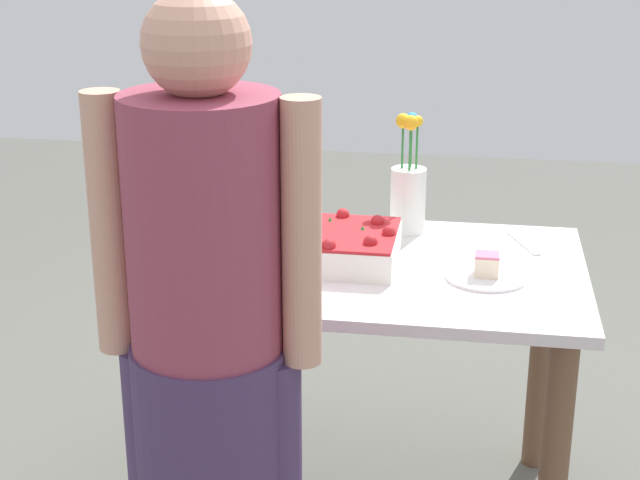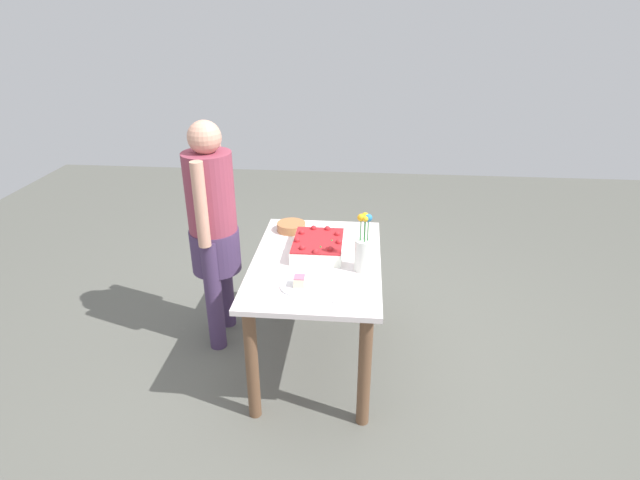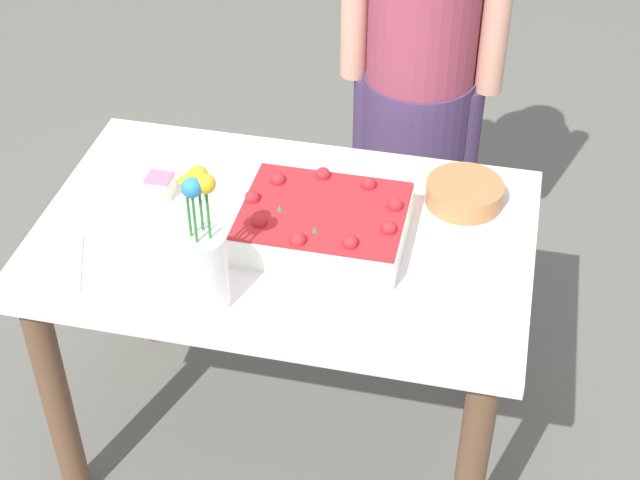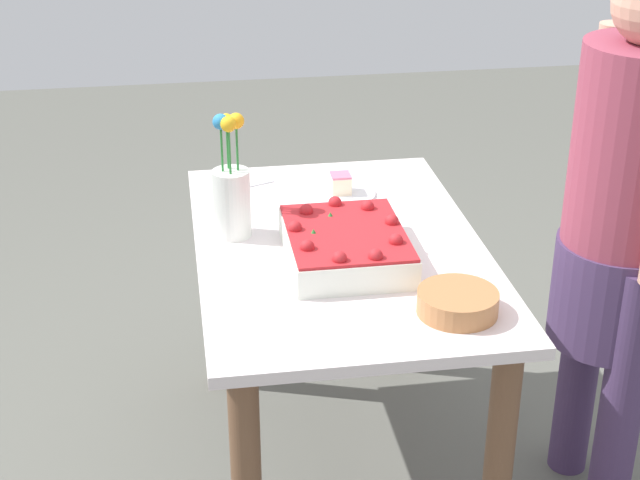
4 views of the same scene
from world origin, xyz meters
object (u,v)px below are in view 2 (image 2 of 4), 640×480
Objects in this scene: flower_vase at (363,251)px; person_standing at (213,222)px; sheet_cake at (318,246)px; fruit_bowl at (291,227)px; cake_knife at (351,299)px; serving_plate_with_slice at (299,285)px.

person_standing reaches higher than flower_vase.
flower_vase is at bearing 54.44° from sheet_cake.
person_standing is at bearing -100.51° from sheet_cake.
sheet_cake reaches higher than fruit_bowl.
flower_vase is 0.69m from fruit_bowl.
flower_vase is 1.00m from person_standing.
fruit_bowl is 0.51m from person_standing.
flower_vase reaches higher than sheet_cake.
fruit_bowl is at bearing -136.10° from flower_vase.
sheet_cake is at bearing -125.56° from flower_vase.
cake_knife is at bearing 22.38° from sheet_cake.
sheet_cake is at bearing 171.68° from serving_plate_with_slice.
fruit_bowl is 0.13× the size of person_standing.
person_standing reaches higher than serving_plate_with_slice.
fruit_bowl is at bearing -168.59° from serving_plate_with_slice.
person_standing is (0.18, -0.47, 0.09)m from fruit_bowl.
flower_vase is at bearing -18.61° from person_standing.
cake_knife is 1.10m from person_standing.
fruit_bowl is (-0.72, -0.15, 0.01)m from serving_plate_with_slice.
sheet_cake is 1.85× the size of serving_plate_with_slice.
flower_vase is 1.82× the size of fruit_bowl.
serving_plate_with_slice is 0.41m from flower_vase.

